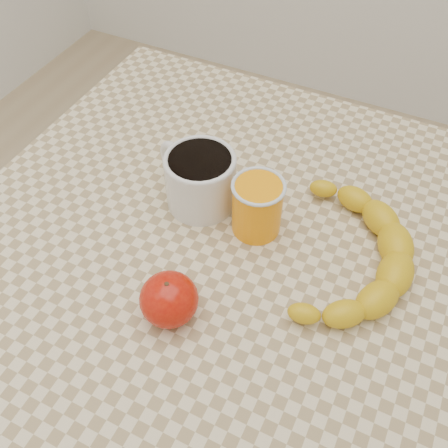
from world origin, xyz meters
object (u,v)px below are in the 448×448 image
at_px(apple, 169,299).
at_px(banana, 348,253).
at_px(table, 224,266).
at_px(coffee_mug, 199,177).
at_px(orange_juice_glass, 257,206).

distance_m(apple, banana, 0.26).
height_order(table, coffee_mug, coffee_mug).
distance_m(coffee_mug, apple, 0.21).
bearing_deg(orange_juice_glass, table, -141.40).
bearing_deg(orange_juice_glass, apple, -102.48).
height_order(orange_juice_glass, apple, orange_juice_glass).
bearing_deg(banana, coffee_mug, 173.03).
height_order(table, apple, apple).
bearing_deg(orange_juice_glass, banana, -2.59).
xyz_separation_m(table, coffee_mug, (-0.06, 0.04, 0.14)).
bearing_deg(coffee_mug, table, -35.09).
bearing_deg(coffee_mug, orange_juice_glass, -7.55).
bearing_deg(banana, table, -174.60).
relative_size(table, coffee_mug, 4.90).
height_order(orange_juice_glass, banana, orange_juice_glass).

